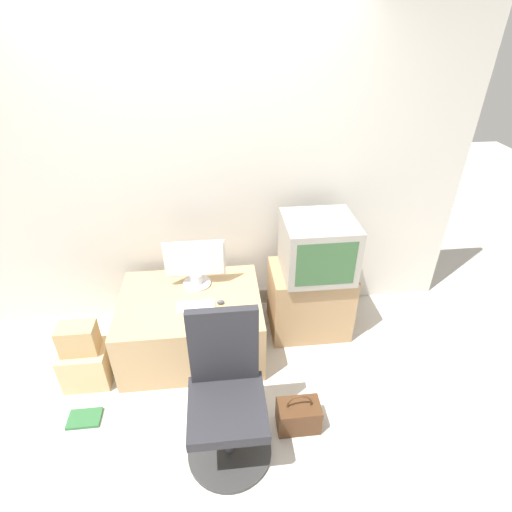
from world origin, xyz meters
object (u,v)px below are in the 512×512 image
main_monitor (195,265)px  handbag (298,415)px  office_chair (227,401)px  book (85,418)px  keyboard (196,307)px  cardboard_box_lower (87,365)px  crt_tv (318,247)px  mouse (221,302)px

main_monitor → handbag: main_monitor is taller
main_monitor → office_chair: office_chair is taller
main_monitor → book: 1.32m
keyboard → cardboard_box_lower: keyboard is taller
cardboard_box_lower → handbag: (1.48, -0.56, -0.05)m
office_chair → book: bearing=164.0°
keyboard → office_chair: size_ratio=0.28×
keyboard → cardboard_box_lower: bearing=-169.6°
keyboard → cardboard_box_lower: (-0.83, -0.15, -0.36)m
office_chair → book: (-0.98, 0.28, -0.41)m
office_chair → cardboard_box_lower: (-1.02, 0.64, -0.27)m
office_chair → keyboard: bearing=103.5°
crt_tv → handbag: 1.22m
keyboard → office_chair: (0.19, -0.79, -0.09)m
keyboard → book: (-0.79, -0.51, -0.50)m
handbag → book: (-1.45, 0.20, -0.10)m
mouse → keyboard: bearing=-174.4°
office_chair → handbag: (0.47, 0.08, -0.32)m
keyboard → mouse: size_ratio=4.86×
cardboard_box_lower → handbag: cardboard_box_lower is taller
crt_tv → book: bearing=-157.2°
cardboard_box_lower → book: 0.38m
main_monitor → mouse: 0.37m
keyboard → mouse: bearing=5.6°
main_monitor → keyboard: main_monitor is taller
crt_tv → handbag: size_ratio=1.76×
book → handbag: bearing=-8.0°
mouse → office_chair: 0.81m
main_monitor → office_chair: bearing=-80.2°
keyboard → crt_tv: 1.03m
crt_tv → book: size_ratio=2.45×
main_monitor → cardboard_box_lower: main_monitor is taller
mouse → handbag: size_ratio=0.19×
mouse → crt_tv: size_ratio=0.11×
mouse → cardboard_box_lower: mouse is taller
crt_tv → cardboard_box_lower: bearing=-168.0°
crt_tv → cardboard_box_lower: crt_tv is taller
office_chair → book: 1.10m
mouse → office_chair: size_ratio=0.06×
keyboard → handbag: bearing=-47.2°
office_chair → book: office_chair is taller
keyboard → cardboard_box_lower: size_ratio=0.85×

